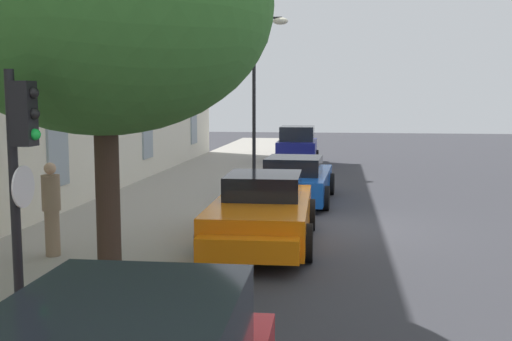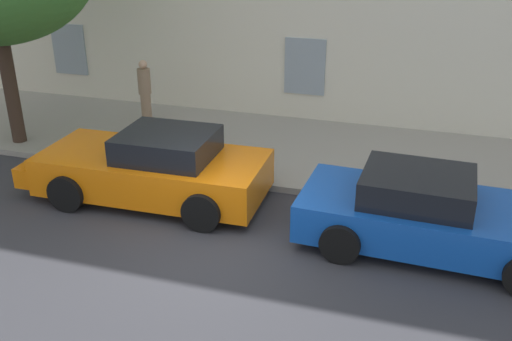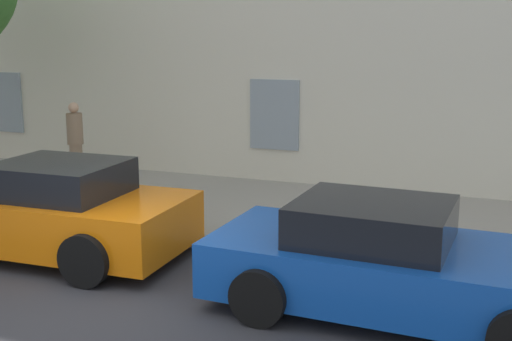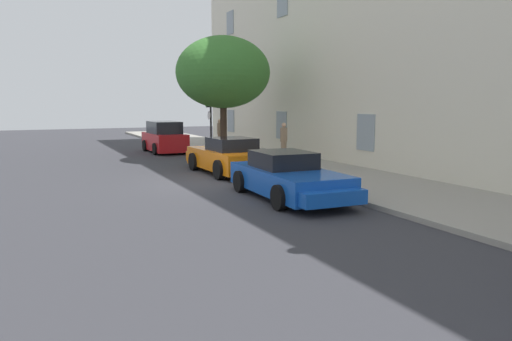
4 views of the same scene
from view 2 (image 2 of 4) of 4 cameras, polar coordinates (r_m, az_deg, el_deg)
name	(u,v)px [view 2 (image 2 of 4)]	position (r m, az deg, el deg)	size (l,w,h in m)	color
ground_plane	(213,249)	(10.02, -4.29, -7.79)	(80.00, 80.00, 0.00)	#333338
sidewalk	(283,149)	(13.99, 2.68, 2.16)	(60.00, 4.44, 0.14)	gray
sportscar_red_lead	(146,168)	(11.70, -10.88, 0.26)	(4.94, 2.27, 1.45)	orange
sportscar_yellow_flank	(444,218)	(10.21, 18.27, -4.52)	(5.04, 2.31, 1.35)	#144CB2
pedestrian_admiring	(145,92)	(15.47, -11.00, 7.69)	(0.45, 0.45, 1.75)	#8C7259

